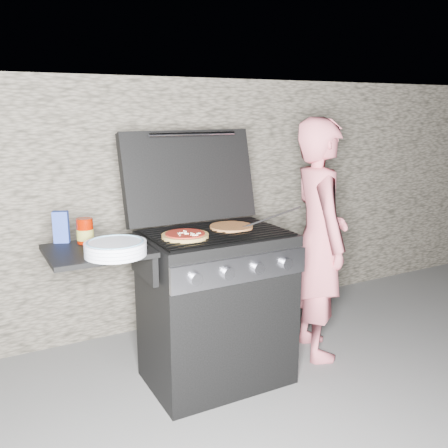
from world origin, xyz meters
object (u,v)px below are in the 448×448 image
pizza_topped (185,235)px  person (319,240)px  sauce_jar (85,231)px  gas_grill (177,316)px

pizza_topped → person: size_ratio=0.17×
pizza_topped → sauce_jar: sauce_jar is taller
gas_grill → person: size_ratio=0.87×
pizza_topped → sauce_jar: bearing=160.8°
gas_grill → sauce_jar: size_ratio=10.18×
gas_grill → sauce_jar: sauce_jar is taller
sauce_jar → gas_grill: bearing=-17.0°
gas_grill → sauce_jar: bearing=163.0°
pizza_topped → person: person is taller
gas_grill → pizza_topped: pizza_topped is taller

